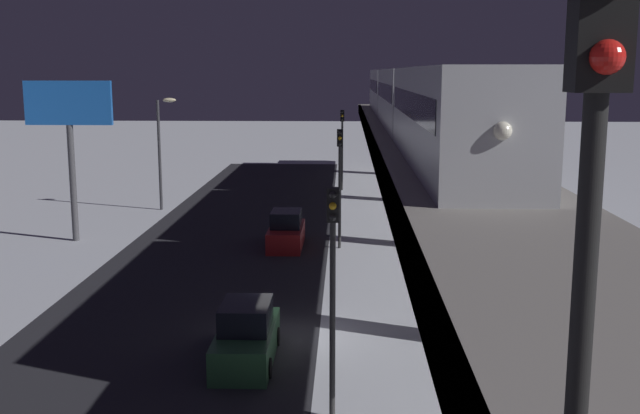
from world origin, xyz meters
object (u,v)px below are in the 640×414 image
at_px(commercial_billboard, 69,119).
at_px(subway_train, 408,97).
at_px(rail_signal, 594,151).
at_px(sedan_green, 246,338).
at_px(sedan_red, 286,232).
at_px(traffic_light_near, 333,270).
at_px(traffic_light_mid, 340,171).
at_px(traffic_light_far, 342,138).

bearing_deg(commercial_billboard, subway_train, -166.53).
height_order(rail_signal, sedan_green, rail_signal).
distance_m(rail_signal, sedan_red, 36.22).
relative_size(sedan_red, commercial_billboard, 0.51).
bearing_deg(traffic_light_near, sedan_red, -81.98).
bearing_deg(subway_train, sedan_green, 72.59).
bearing_deg(traffic_light_mid, commercial_billboard, -5.09).
relative_size(sedan_red, traffic_light_near, 0.71).
height_order(subway_train, traffic_light_far, subway_train).
bearing_deg(sedan_red, traffic_light_far, 81.75).
distance_m(sedan_green, traffic_light_near, 6.08).
bearing_deg(commercial_billboard, sedan_green, 124.35).
bearing_deg(subway_train, traffic_light_mid, 55.58).
xyz_separation_m(sedan_green, traffic_light_near, (-2.90, 4.11, 3.41)).
xyz_separation_m(sedan_green, traffic_light_far, (-2.90, -36.48, 3.41)).
bearing_deg(traffic_light_near, sedan_green, -54.78).
bearing_deg(sedan_green, subway_train, 72.59).
distance_m(subway_train, traffic_light_near, 26.71).
bearing_deg(rail_signal, subway_train, -92.90).
height_order(rail_signal, traffic_light_far, rail_signal).
height_order(sedan_green, commercial_billboard, commercial_billboard).
bearing_deg(subway_train, commercial_billboard, 13.47).
height_order(rail_signal, sedan_red, rail_signal).
height_order(sedan_green, sedan_red, same).
xyz_separation_m(subway_train, sedan_green, (6.91, 22.03, -7.13)).
relative_size(subway_train, rail_signal, 13.87).
bearing_deg(traffic_light_far, sedan_red, 81.75).
bearing_deg(commercial_billboard, traffic_light_far, -128.09).
xyz_separation_m(subway_train, commercial_billboard, (18.88, 4.52, -1.09)).
bearing_deg(sedan_red, traffic_light_mid, -5.79).
bearing_deg(traffic_light_far, subway_train, 105.50).
distance_m(traffic_light_mid, commercial_billboard, 15.16).
height_order(sedan_red, traffic_light_far, traffic_light_far).
distance_m(sedan_green, sedan_red, 16.48).
xyz_separation_m(traffic_light_near, commercial_billboard, (14.87, -21.62, 2.63)).
height_order(subway_train, sedan_green, subway_train).
bearing_deg(traffic_light_near, rail_signal, 97.73).
relative_size(traffic_light_mid, commercial_billboard, 0.72).
bearing_deg(rail_signal, traffic_light_mid, -86.78).
bearing_deg(sedan_green, traffic_light_far, 85.45).
relative_size(sedan_green, traffic_light_near, 0.72).
distance_m(sedan_green, traffic_light_far, 36.75).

